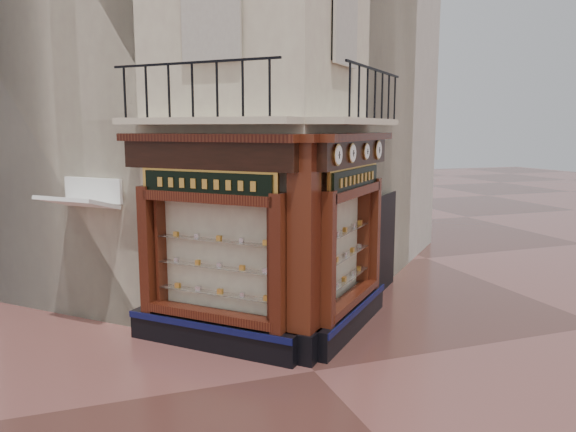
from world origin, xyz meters
name	(u,v)px	position (x,y,z in m)	size (l,w,h in m)	color
ground	(314,371)	(0.00, 0.00, 0.00)	(80.00, 80.00, 0.00)	#492822
main_building	(224,52)	(0.00, 6.16, 6.00)	(8.00, 8.00, 12.00)	beige
neighbour_left	(118,77)	(-2.47, 8.63, 5.50)	(8.00, 8.00, 11.00)	beige
neighbour_right	(283,82)	(2.47, 8.63, 5.50)	(8.00, 8.00, 11.00)	beige
shopfront_left	(210,245)	(-1.41, 1.57, 1.98)	(2.86, 2.86, 3.98)	black
shopfront_right	(350,235)	(1.41, 1.57, 1.98)	(2.86, 2.86, 3.98)	black
corner_pilaster	(304,253)	(0.00, 0.50, 1.95)	(0.85, 0.85, 3.98)	black
balcony	(285,120)	(0.00, 1.49, 4.22)	(5.94, 2.97, 1.03)	beige
clock_a	(337,155)	(0.62, 0.51, 3.62)	(0.30, 0.30, 0.38)	#AA7F38
clock_b	(352,153)	(1.16, 1.05, 3.62)	(0.29, 0.29, 0.37)	#AA7F38
clock_c	(366,151)	(1.77, 1.67, 3.62)	(0.27, 0.27, 0.33)	#AA7F38
clock_d	(378,150)	(2.36, 2.26, 3.62)	(0.32, 0.32, 0.41)	#AA7F38
awning	(84,329)	(-3.67, 3.46, 0.00)	(1.48, 0.89, 0.08)	white
signboard_left	(207,184)	(-1.46, 1.51, 3.10)	(2.04, 2.04, 0.55)	gold
signboard_right	(355,179)	(1.46, 1.51, 3.10)	(2.01, 2.01, 0.54)	gold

